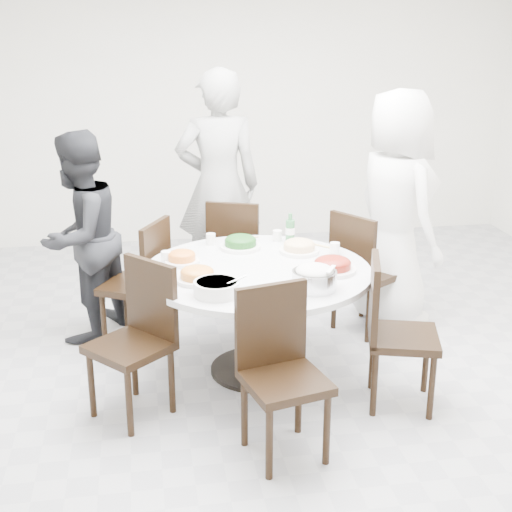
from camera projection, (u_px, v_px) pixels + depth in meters
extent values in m
cube|color=#A9AAAE|center=(296.00, 358.00, 5.09)|extent=(6.00, 6.00, 0.01)
cube|color=white|center=(236.00, 108.00, 7.45)|extent=(6.00, 0.01, 2.80)
cylinder|color=silver|center=(257.00, 321.00, 4.79)|extent=(1.50, 1.50, 0.75)
cube|color=black|center=(367.00, 271.00, 5.43)|extent=(0.58, 0.58, 0.95)
cube|color=black|center=(238.00, 253.00, 5.83)|extent=(0.54, 0.54, 0.95)
cube|color=black|center=(134.00, 283.00, 5.19)|extent=(0.57, 0.57, 0.95)
cube|color=black|center=(129.00, 344.00, 4.23)|extent=(0.59, 0.59, 0.95)
cube|color=black|center=(285.00, 378.00, 3.83)|extent=(0.51, 0.51, 0.95)
cube|color=black|center=(404.00, 334.00, 4.36)|extent=(0.52, 0.52, 0.95)
imported|color=white|center=(395.00, 209.00, 5.46)|extent=(0.79, 1.01, 1.83)
imported|color=black|center=(218.00, 186.00, 5.94)|extent=(0.71, 0.47, 1.94)
imported|color=black|center=(80.00, 237.00, 5.22)|extent=(0.90, 0.96, 1.56)
cylinder|color=white|center=(240.00, 243.00, 5.06)|extent=(0.29, 0.29, 0.08)
cylinder|color=white|center=(299.00, 247.00, 4.97)|extent=(0.28, 0.28, 0.08)
cylinder|color=white|center=(182.00, 259.00, 4.76)|extent=(0.23, 0.23, 0.06)
cylinder|color=white|center=(333.00, 266.00, 4.61)|extent=(0.31, 0.31, 0.08)
cylinder|color=white|center=(197.00, 276.00, 4.44)|extent=(0.27, 0.27, 0.07)
cylinder|color=silver|center=(314.00, 280.00, 4.30)|extent=(0.27, 0.27, 0.12)
cylinder|color=white|center=(217.00, 288.00, 4.22)|extent=(0.28, 0.28, 0.08)
cylinder|color=#2B6D3A|center=(290.00, 229.00, 5.14)|extent=(0.07, 0.07, 0.23)
cylinder|color=white|center=(245.00, 236.00, 5.22)|extent=(0.07, 0.07, 0.08)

